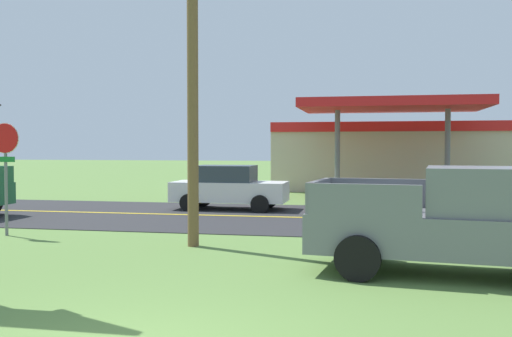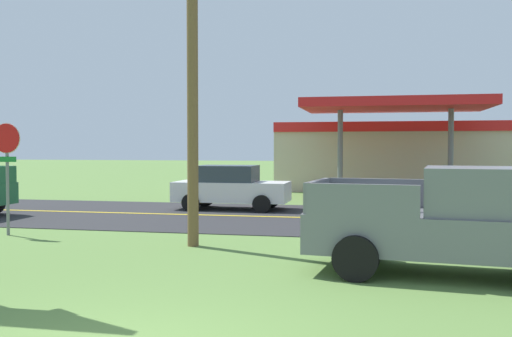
% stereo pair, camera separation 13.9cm
% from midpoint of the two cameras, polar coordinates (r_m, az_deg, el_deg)
% --- Properties ---
extents(road_asphalt, '(140.00, 8.00, 0.02)m').
position_cam_midpoint_polar(road_asphalt, '(18.97, 2.75, -4.86)').
color(road_asphalt, '#2B2B2D').
rests_on(road_asphalt, ground).
extents(road_centre_line, '(126.00, 0.20, 0.01)m').
position_cam_midpoint_polar(road_centre_line, '(18.97, 2.75, -4.82)').
color(road_centre_line, gold).
rests_on(road_centre_line, road_asphalt).
extents(stop_sign, '(0.80, 0.08, 2.95)m').
position_cam_midpoint_polar(stop_sign, '(16.38, -23.79, 0.93)').
color(stop_sign, slate).
rests_on(stop_sign, ground).
extents(utility_pole, '(2.17, 0.26, 9.21)m').
position_cam_midpoint_polar(utility_pole, '(13.74, -6.60, 13.15)').
color(utility_pole, brown).
rests_on(utility_pole, ground).
extents(gas_station, '(12.00, 11.50, 4.40)m').
position_cam_midpoint_polar(gas_station, '(32.07, 12.78, 1.41)').
color(gas_station, beige).
rests_on(gas_station, ground).
extents(pickup_grey_parked_on_lawn, '(5.39, 2.70, 1.96)m').
position_cam_midpoint_polar(pickup_grey_parked_on_lawn, '(11.00, 19.15, -5.06)').
color(pickup_grey_parked_on_lawn, slate).
rests_on(pickup_grey_parked_on_lawn, ground).
extents(car_white_near_lane, '(4.20, 2.00, 1.64)m').
position_cam_midpoint_polar(car_white_near_lane, '(21.32, -2.89, -1.87)').
color(car_white_near_lane, silver).
rests_on(car_white_near_lane, ground).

